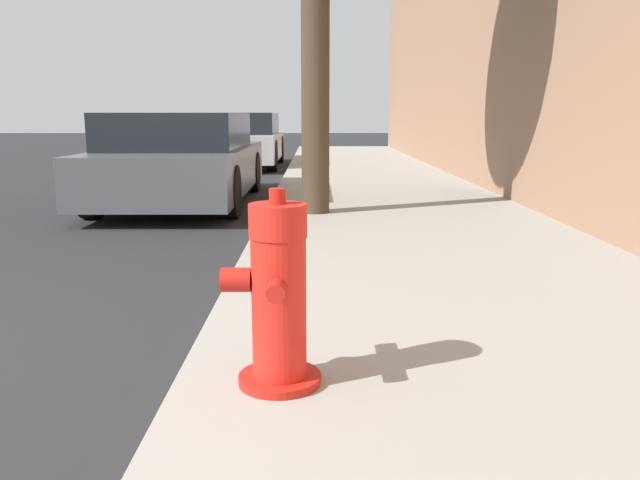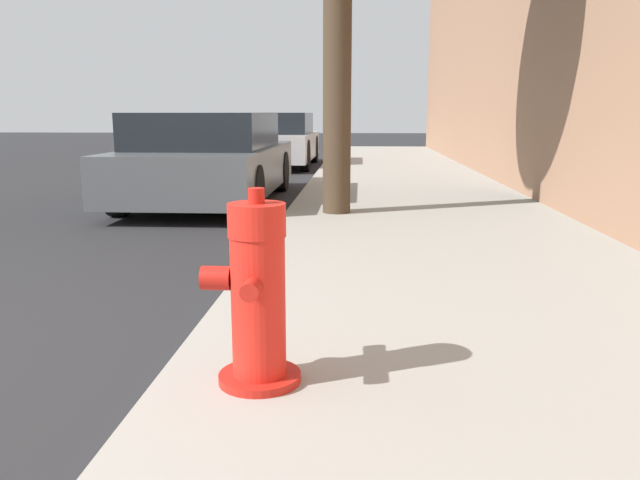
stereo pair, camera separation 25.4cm
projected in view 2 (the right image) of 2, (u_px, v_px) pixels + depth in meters
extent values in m
cube|color=#99968E|center=(559.00, 446.00, 2.19)|extent=(3.11, 40.00, 0.11)
cylinder|color=red|center=(260.00, 377.00, 2.58)|extent=(0.34, 0.34, 0.04)
cylinder|color=red|center=(258.00, 306.00, 2.52)|extent=(0.22, 0.22, 0.58)
cylinder|color=red|center=(257.00, 220.00, 2.45)|extent=(0.23, 0.23, 0.13)
cylinder|color=red|center=(256.00, 196.00, 2.43)|extent=(0.07, 0.07, 0.06)
cylinder|color=red|center=(251.00, 290.00, 2.34)|extent=(0.07, 0.10, 0.07)
cylinder|color=red|center=(264.00, 269.00, 2.66)|extent=(0.07, 0.10, 0.07)
cylinder|color=red|center=(216.00, 278.00, 2.51)|extent=(0.12, 0.10, 0.10)
cube|color=#4C5156|center=(211.00, 168.00, 8.64)|extent=(1.78, 4.21, 0.59)
cube|color=black|center=(206.00, 130.00, 8.37)|extent=(1.64, 2.32, 0.46)
cylinder|color=black|center=(180.00, 171.00, 10.00)|extent=(0.20, 0.62, 0.62)
cylinder|color=black|center=(281.00, 171.00, 9.90)|extent=(0.20, 0.62, 0.62)
cylinder|color=black|center=(118.00, 190.00, 7.44)|extent=(0.20, 0.62, 0.62)
cylinder|color=black|center=(253.00, 191.00, 7.34)|extent=(0.20, 0.62, 0.62)
cube|color=#B7B7BC|center=(275.00, 146.00, 14.64)|extent=(1.77, 4.13, 0.59)
cube|color=black|center=(274.00, 123.00, 14.37)|extent=(1.63, 2.27, 0.47)
cylinder|color=black|center=(251.00, 149.00, 15.97)|extent=(0.20, 0.68, 0.68)
cylinder|color=black|center=(314.00, 149.00, 15.87)|extent=(0.20, 0.68, 0.68)
cylinder|color=black|center=(230.00, 155.00, 13.46)|extent=(0.20, 0.68, 0.68)
cylinder|color=black|center=(305.00, 156.00, 13.36)|extent=(0.20, 0.68, 0.68)
cylinder|color=#423323|center=(337.00, 64.00, 6.74)|extent=(0.31, 0.31, 3.24)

